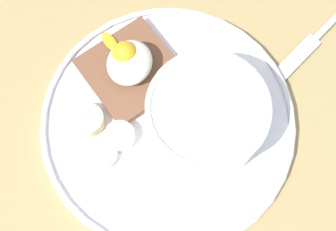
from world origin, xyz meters
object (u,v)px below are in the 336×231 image
at_px(banana_slice_left, 89,120).
at_px(knife, 314,40).
at_px(oatmeal_bowl, 206,117).
at_px(poached_egg, 128,61).
at_px(banana_slice_front, 120,136).
at_px(toast_slice, 131,71).
at_px(banana_slice_back, 101,154).

bearing_deg(banana_slice_left, knife, -40.90).
distance_m(oatmeal_bowl, banana_slice_left, 0.12).
bearing_deg(banana_slice_left, oatmeal_bowl, -64.69).
xyz_separation_m(poached_egg, banana_slice_front, (-0.07, -0.03, -0.02)).
relative_size(toast_slice, poached_egg, 1.69).
xyz_separation_m(poached_egg, banana_slice_left, (-0.07, 0.01, -0.02)).
bearing_deg(poached_egg, banana_slice_left, 171.08).
xyz_separation_m(banana_slice_back, knife, (0.22, -0.14, -0.01)).
height_order(toast_slice, banana_slice_front, banana_slice_front).
relative_size(banana_slice_front, banana_slice_back, 1.13).
bearing_deg(knife, banana_slice_left, 139.10).
bearing_deg(banana_slice_back, banana_slice_left, 49.82).
distance_m(oatmeal_bowl, knife, 0.17).
bearing_deg(knife, oatmeal_bowl, 156.32).
distance_m(banana_slice_front, banana_slice_back, 0.03).
bearing_deg(banana_slice_back, poached_egg, 10.88).
bearing_deg(toast_slice, banana_slice_left, 169.63).
bearing_deg(poached_egg, banana_slice_front, -159.23).
xyz_separation_m(poached_egg, knife, (0.13, -0.16, -0.04)).
height_order(oatmeal_bowl, banana_slice_back, oatmeal_bowl).
xyz_separation_m(toast_slice, banana_slice_left, (-0.07, 0.01, 0.00)).
distance_m(oatmeal_bowl, poached_egg, 0.10).
xyz_separation_m(oatmeal_bowl, knife, (0.15, -0.06, -0.04)).
bearing_deg(banana_slice_front, oatmeal_bowl, -54.41).
xyz_separation_m(toast_slice, banana_slice_front, (-0.07, -0.02, 0.00)).
height_order(poached_egg, banana_slice_back, poached_egg).
distance_m(oatmeal_bowl, toast_slice, 0.10).
bearing_deg(banana_slice_front, banana_slice_back, 161.81).
bearing_deg(toast_slice, banana_slice_front, -160.22).
relative_size(oatmeal_bowl, banana_slice_back, 3.11).
distance_m(toast_slice, knife, 0.21).
bearing_deg(banana_slice_left, banana_slice_front, -89.43).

